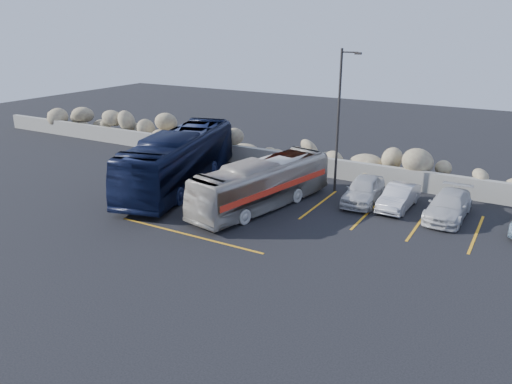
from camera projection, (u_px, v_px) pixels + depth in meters
The scene contains 10 objects.
ground at pixel (203, 241), 22.36m from camera, with size 90.00×90.00×0.00m, color black.
seawall at pixel (313, 165), 31.99m from camera, with size 60.00×0.40×1.20m, color gray.
riprap_pile at pixel (321, 151), 32.75m from camera, with size 54.00×2.80×2.60m, color #947E61, non-canonical shape.
parking_lines at pixel (346, 220), 24.71m from camera, with size 18.16×9.36×0.01m.
lamppost at pixel (339, 118), 27.54m from camera, with size 1.14×0.18×8.00m.
vintage_bus at pixel (262, 184), 26.07m from camera, with size 2.13×9.11×2.54m, color #B8B3A6.
tour_coach at pixel (179, 159), 29.33m from camera, with size 2.77×11.82×3.29m, color #0F1632.
car_a at pixel (364, 190), 26.93m from camera, with size 1.67×4.14×1.41m, color silver.
car_b at pixel (399, 197), 26.12m from camera, with size 1.31×3.76×1.24m, color #B9B9BE.
car_c at pixel (448, 206), 24.83m from camera, with size 1.79×4.39×1.27m, color silver.
Camera 1 is at (12.30, -16.51, 9.30)m, focal length 35.00 mm.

